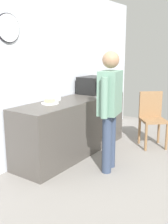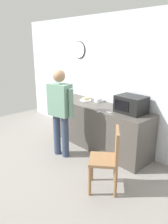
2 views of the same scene
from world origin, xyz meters
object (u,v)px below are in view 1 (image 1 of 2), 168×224
microwave (93,85)px  person_standing (110,103)px  salad_bowl (55,98)px  sandwich_plate (50,102)px  spoon_utensil (98,98)px  wooden_chair (152,116)px  fork_utensil (97,97)px

microwave → person_standing: person_standing is taller
microwave → salad_bowl: microwave is taller
microwave → sandwich_plate: size_ratio=2.01×
salad_bowl → spoon_utensil: 0.69m
spoon_utensil → wooden_chair: 1.04m
microwave → wooden_chair: (0.37, -0.98, -0.51)m
person_standing → microwave: bearing=43.1°
sandwich_plate → fork_utensil: size_ratio=1.47×
spoon_utensil → wooden_chair: wooden_chair is taller
microwave → spoon_utensil: microwave is taller
microwave → fork_utensil: microwave is taller
fork_utensil → wooden_chair: 1.03m
sandwich_plate → microwave: bearing=0.4°
sandwich_plate → wooden_chair: bearing=-32.6°
person_standing → wooden_chair: bearing=-5.4°
sandwich_plate → person_standing: 0.88m
sandwich_plate → salad_bowl: salad_bowl is taller
microwave → wooden_chair: 1.16m
spoon_utensil → fork_utensil: bearing=39.6°
microwave → salad_bowl: bearing=172.9°
microwave → wooden_chair: microwave is taller
sandwich_plate → wooden_chair: (1.52, -0.97, -0.38)m
microwave → wooden_chair: bearing=-69.5°
sandwich_plate → salad_bowl: (0.26, 0.12, 0.02)m
sandwich_plate → salad_bowl: bearing=24.7°
sandwich_plate → spoon_utensil: (0.77, -0.34, -0.02)m
sandwich_plate → spoon_utensil: bearing=-23.9°
sandwich_plate → spoon_utensil: size_ratio=1.47×
wooden_chair → person_standing: bearing=174.6°
sandwich_plate → person_standing: bearing=-74.5°
spoon_utensil → person_standing: bearing=-136.5°
salad_bowl → spoon_utensil: size_ratio=1.02×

